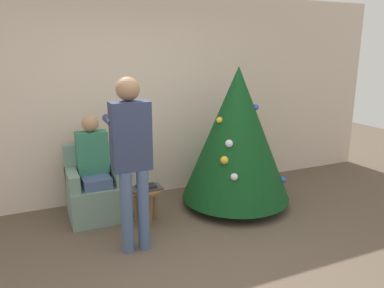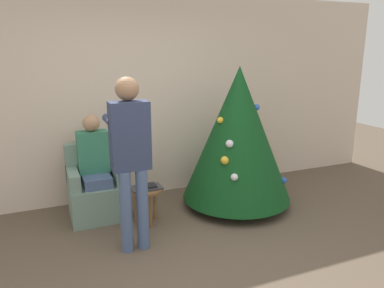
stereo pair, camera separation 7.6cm
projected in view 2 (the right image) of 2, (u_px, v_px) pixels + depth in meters
The scene contains 9 objects.
ground_plane at pixel (197, 283), 3.28m from camera, with size 14.00×14.00×0.00m, color brown.
wall_back at pixel (130, 99), 4.94m from camera, with size 8.00×0.06×2.70m.
christmas_tree at pixel (238, 134), 4.69m from camera, with size 1.38×1.38×1.79m.
armchair at pixel (96, 190), 4.54m from camera, with size 0.64×0.61×0.88m.
person_seated at pixel (95, 163), 4.43m from camera, with size 0.36×0.46×1.24m.
person_standing at pixel (131, 150), 3.63m from camera, with size 0.40×0.57×1.74m.
side_stool at pixel (147, 194), 4.32m from camera, with size 0.38×0.38×0.43m.
laptop at pixel (147, 188), 4.30m from camera, with size 0.35×0.21×0.02m.
book at pixel (146, 186), 4.29m from camera, with size 0.22×0.15×0.02m.
Camera 2 is at (-1.14, -2.64, 1.99)m, focal length 35.00 mm.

